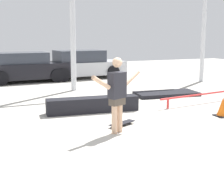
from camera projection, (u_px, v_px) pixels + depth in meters
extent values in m
plane|color=#B2ADA3|center=(139.00, 126.00, 7.51)|extent=(36.00, 36.00, 0.00)
cylinder|color=#DBAD89|center=(114.00, 116.00, 6.89)|extent=(0.12, 0.12, 0.79)
cylinder|color=#DBAD89|center=(120.00, 115.00, 7.01)|extent=(0.12, 0.12, 0.79)
cube|color=#4C4238|center=(117.00, 101.00, 6.89)|extent=(0.39, 0.31, 0.17)
cube|color=#26262D|center=(117.00, 85.00, 6.83)|extent=(0.45, 0.34, 0.57)
sphere|color=#DBAD89|center=(117.00, 63.00, 6.75)|extent=(0.22, 0.22, 0.22)
cylinder|color=#DBAD89|center=(101.00, 83.00, 6.48)|extent=(0.50, 0.27, 0.35)
cylinder|color=#DBAD89|center=(132.00, 78.00, 7.15)|extent=(0.50, 0.27, 0.35)
cube|color=black|center=(122.00, 123.00, 7.54)|extent=(0.78, 0.49, 0.01)
cylinder|color=silver|center=(126.00, 122.00, 7.81)|extent=(0.06, 0.05, 0.05)
cylinder|color=silver|center=(132.00, 123.00, 7.66)|extent=(0.06, 0.05, 0.05)
cylinder|color=silver|center=(112.00, 126.00, 7.44)|extent=(0.06, 0.05, 0.05)
cylinder|color=silver|center=(118.00, 128.00, 7.29)|extent=(0.06, 0.05, 0.05)
cube|color=black|center=(93.00, 105.00, 8.89)|extent=(2.66, 0.75, 0.43)
cube|color=black|center=(166.00, 94.00, 11.43)|extent=(2.39, 1.31, 0.13)
cylinder|color=red|center=(199.00, 95.00, 9.95)|extent=(3.13, 0.46, 0.06)
cylinder|color=red|center=(168.00, 104.00, 9.33)|extent=(0.07, 0.07, 0.30)
cylinder|color=silver|center=(72.00, 8.00, 11.97)|extent=(0.20, 0.20, 6.45)
cylinder|color=silver|center=(72.00, 8.00, 11.98)|extent=(0.20, 0.20, 6.45)
cylinder|color=silver|center=(204.00, 13.00, 14.44)|extent=(0.20, 0.20, 6.45)
cube|color=black|center=(27.00, 70.00, 14.93)|extent=(4.08, 1.89, 0.71)
cube|color=#2D333D|center=(23.00, 58.00, 14.76)|extent=(2.26, 1.70, 0.51)
cylinder|color=black|center=(49.00, 72.00, 16.27)|extent=(0.63, 0.23, 0.63)
cylinder|color=black|center=(57.00, 76.00, 14.70)|extent=(0.63, 0.23, 0.63)
cylinder|color=black|center=(1.00, 79.00, 13.67)|extent=(0.63, 0.23, 0.63)
cube|color=#B7BABF|center=(82.00, 68.00, 16.18)|extent=(4.41, 2.05, 0.67)
cube|color=#2D333D|center=(79.00, 56.00, 16.00)|extent=(2.46, 1.79, 0.59)
cylinder|color=black|center=(99.00, 69.00, 17.58)|extent=(0.68, 0.26, 0.67)
cylinder|color=black|center=(113.00, 72.00, 16.03)|extent=(0.68, 0.26, 0.67)
cylinder|color=black|center=(53.00, 71.00, 16.40)|extent=(0.68, 0.26, 0.67)
cylinder|color=black|center=(63.00, 75.00, 14.85)|extent=(0.68, 0.26, 0.67)
cube|color=black|center=(222.00, 116.00, 8.45)|extent=(0.38, 0.38, 0.03)
cone|color=orange|center=(223.00, 106.00, 8.41)|extent=(0.30, 0.30, 0.49)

